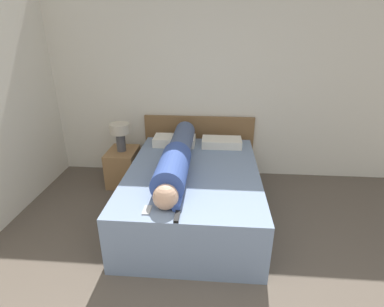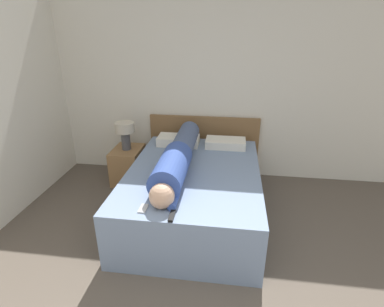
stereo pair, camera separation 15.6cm
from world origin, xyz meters
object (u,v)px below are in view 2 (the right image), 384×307
at_px(bed, 194,193).
at_px(table_lamp, 125,131).
at_px(person_lying, 177,158).
at_px(cell_phone, 143,208).
at_px(pillow_second, 225,143).
at_px(pillow_near_headboard, 178,140).
at_px(nightstand, 128,165).
at_px(tv_remote, 172,216).

height_order(bed, table_lamp, table_lamp).
height_order(person_lying, cell_phone, person_lying).
bearing_deg(cell_phone, pillow_second, 66.99).
height_order(bed, person_lying, person_lying).
xyz_separation_m(person_lying, pillow_near_headboard, (-0.12, 0.72, -0.08)).
relative_size(table_lamp, cell_phone, 2.85).
bearing_deg(cell_phone, person_lying, 78.86).
distance_m(table_lamp, pillow_second, 1.31).
xyz_separation_m(nightstand, tv_remote, (0.94, -1.58, 0.35)).
bearing_deg(table_lamp, cell_phone, -65.77).
bearing_deg(tv_remote, table_lamp, 120.67).
height_order(bed, tv_remote, tv_remote).
bearing_deg(person_lying, table_lamp, 138.71).
xyz_separation_m(table_lamp, person_lying, (0.83, -0.73, -0.01)).
bearing_deg(pillow_near_headboard, tv_remote, -81.69).
distance_m(pillow_near_headboard, pillow_second, 0.60).
bearing_deg(pillow_near_headboard, table_lamp, 179.86).
xyz_separation_m(bed, tv_remote, (-0.06, -0.87, 0.30)).
distance_m(pillow_near_headboard, tv_remote, 1.59).
bearing_deg(pillow_second, table_lamp, 179.92).
bearing_deg(bed, pillow_second, 66.14).
bearing_deg(pillow_second, person_lying, -123.73).
distance_m(tv_remote, cell_phone, 0.27).
bearing_deg(bed, cell_phone, -112.24).
bearing_deg(person_lying, cell_phone, -101.14).
distance_m(table_lamp, person_lying, 1.10).
bearing_deg(cell_phone, tv_remote, -16.95).
distance_m(bed, tv_remote, 0.93).
height_order(table_lamp, pillow_near_headboard, table_lamp).
bearing_deg(table_lamp, pillow_near_headboard, -0.14).
distance_m(pillow_second, cell_phone, 1.63).
bearing_deg(tv_remote, nightstand, 120.67).
bearing_deg(cell_phone, table_lamp, 114.23).
relative_size(person_lying, pillow_near_headboard, 3.35).
height_order(bed, nightstand, bed).
bearing_deg(person_lying, tv_remote, -82.67).
relative_size(pillow_second, cell_phone, 3.82).
bearing_deg(person_lying, bed, 6.79).
height_order(bed, pillow_second, pillow_second).
xyz_separation_m(nightstand, person_lying, (0.83, -0.73, 0.48)).
distance_m(nightstand, pillow_near_headboard, 0.81).
distance_m(table_lamp, cell_phone, 1.65).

